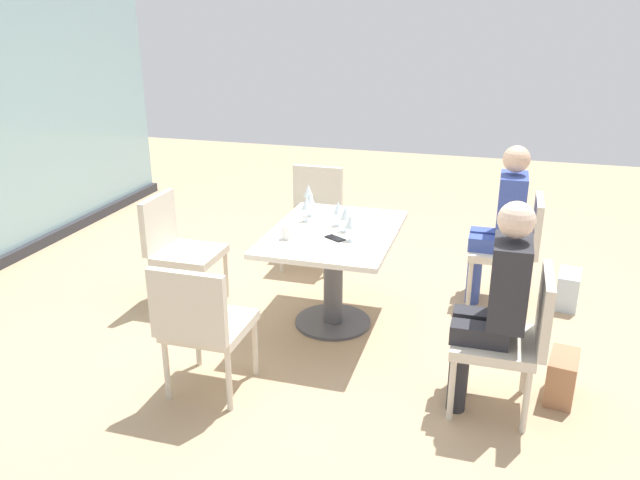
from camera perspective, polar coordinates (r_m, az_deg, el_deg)
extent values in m
plane|color=tan|center=(4.74, 1.17, -7.52)|extent=(12.00, 12.00, 0.00)
cube|color=silver|center=(4.45, 1.24, 0.62)|extent=(1.19, 0.87, 0.04)
cylinder|color=#4C4C51|center=(4.58, 1.20, -3.68)|extent=(0.14, 0.14, 0.69)
cylinder|color=#4C4C51|center=(4.73, 1.17, -7.39)|extent=(0.56, 0.56, 0.02)
cube|color=beige|center=(5.11, 15.95, -1.03)|extent=(0.46, 0.46, 0.06)
cube|color=beige|center=(5.04, 19.04, 1.24)|extent=(0.46, 0.05, 0.42)
cylinder|color=beige|center=(5.38, 13.65, -2.31)|extent=(0.04, 0.04, 0.39)
cylinder|color=beige|center=(5.01, 13.37, -4.00)|extent=(0.04, 0.04, 0.39)
cylinder|color=beige|center=(5.38, 17.89, -2.72)|extent=(0.04, 0.04, 0.39)
cylinder|color=beige|center=(5.01, 17.93, -4.44)|extent=(0.04, 0.04, 0.39)
cube|color=beige|center=(3.76, 15.41, -8.92)|extent=(0.46, 0.46, 0.06)
cube|color=beige|center=(3.66, 19.67, -5.99)|extent=(0.46, 0.05, 0.42)
cylinder|color=beige|center=(4.05, 12.34, -10.08)|extent=(0.04, 0.04, 0.39)
cylinder|color=beige|center=(3.70, 11.82, -13.13)|extent=(0.04, 0.04, 0.39)
cylinder|color=beige|center=(4.05, 18.07, -10.63)|extent=(0.04, 0.04, 0.39)
cylinder|color=beige|center=(3.71, 18.14, -13.72)|extent=(0.04, 0.04, 0.39)
cube|color=beige|center=(5.59, -0.93, 1.62)|extent=(0.46, 0.46, 0.06)
cube|color=beige|center=(5.75, -0.21, 4.65)|extent=(0.05, 0.46, 0.42)
cylinder|color=beige|center=(5.55, -3.51, -1.04)|extent=(0.04, 0.04, 0.39)
cylinder|color=beige|center=(5.43, 0.47, -1.47)|extent=(0.04, 0.04, 0.39)
cylinder|color=beige|center=(5.90, -2.20, 0.32)|extent=(0.04, 0.04, 0.39)
cylinder|color=beige|center=(5.79, 1.56, -0.06)|extent=(0.04, 0.04, 0.39)
cube|color=beige|center=(3.86, -9.92, -7.63)|extent=(0.46, 0.46, 0.06)
cube|color=beige|center=(3.56, -11.90, -5.98)|extent=(0.05, 0.46, 0.42)
cylinder|color=beige|center=(4.05, -5.90, -9.61)|extent=(0.04, 0.04, 0.39)
cylinder|color=beige|center=(4.21, -11.02, -8.72)|extent=(0.04, 0.04, 0.39)
cylinder|color=beige|center=(3.74, -8.24, -12.50)|extent=(0.04, 0.04, 0.39)
cylinder|color=beige|center=(3.91, -13.71, -11.38)|extent=(0.04, 0.04, 0.39)
cube|color=beige|center=(4.96, -11.68, -1.31)|extent=(0.46, 0.46, 0.06)
cube|color=beige|center=(4.99, -14.42, 1.56)|extent=(0.46, 0.05, 0.42)
cylinder|color=beige|center=(4.79, -10.47, -4.92)|extent=(0.04, 0.04, 0.39)
cylinder|color=beige|center=(5.12, -8.49, -3.11)|extent=(0.04, 0.04, 0.39)
cylinder|color=beige|center=(4.98, -14.61, -4.28)|extent=(0.04, 0.04, 0.39)
cylinder|color=beige|center=(5.29, -12.44, -2.59)|extent=(0.04, 0.04, 0.39)
cylinder|color=#384C9E|center=(5.26, 13.86, -2.48)|extent=(0.11, 0.11, 0.45)
cube|color=#384C9E|center=(5.16, 15.18, 0.29)|extent=(0.13, 0.32, 0.11)
cylinder|color=#384C9E|center=(5.10, 13.74, -3.23)|extent=(0.11, 0.11, 0.45)
cube|color=#384C9E|center=(5.00, 15.10, -0.39)|extent=(0.13, 0.32, 0.11)
cube|color=#384C9E|center=(4.99, 16.94, 2.99)|extent=(0.34, 0.20, 0.48)
sphere|color=#D8AD8C|center=(4.90, 17.37, 7.01)|extent=(0.20, 0.20, 0.20)
cylinder|color=#28282D|center=(3.93, 12.59, -10.53)|extent=(0.11, 0.11, 0.45)
cube|color=#28282D|center=(3.80, 14.36, -7.04)|extent=(0.13, 0.32, 0.11)
cylinder|color=#28282D|center=(3.78, 12.37, -11.89)|extent=(0.11, 0.11, 0.45)
cube|color=#28282D|center=(3.64, 14.22, -8.30)|extent=(0.13, 0.32, 0.11)
cube|color=#28282D|center=(3.60, 16.76, -3.69)|extent=(0.34, 0.20, 0.48)
sphere|color=beige|center=(3.47, 17.36, 1.75)|extent=(0.20, 0.20, 0.20)
cylinder|color=silver|center=(4.43, 2.27, 0.82)|extent=(0.06, 0.06, 0.00)
cylinder|color=silver|center=(4.42, 2.28, 1.37)|extent=(0.01, 0.01, 0.08)
cone|color=silver|center=(4.39, 2.29, 2.48)|extent=(0.07, 0.07, 0.09)
cylinder|color=silver|center=(4.55, 1.69, 1.34)|extent=(0.06, 0.06, 0.00)
cylinder|color=silver|center=(4.53, 1.69, 1.88)|extent=(0.01, 0.01, 0.08)
cone|color=silver|center=(4.51, 1.70, 2.96)|extent=(0.07, 0.07, 0.09)
cylinder|color=silver|center=(4.77, -0.87, 2.25)|extent=(0.06, 0.06, 0.00)
cylinder|color=silver|center=(4.76, -0.87, 2.77)|extent=(0.01, 0.01, 0.08)
cone|color=silver|center=(4.73, -0.88, 3.81)|extent=(0.07, 0.07, 0.09)
cylinder|color=silver|center=(4.64, -1.22, 1.74)|extent=(0.06, 0.06, 0.00)
cylinder|color=silver|center=(4.63, -1.23, 2.27)|extent=(0.01, 0.01, 0.08)
cone|color=silver|center=(4.60, -1.24, 3.34)|extent=(0.07, 0.07, 0.09)
cylinder|color=silver|center=(4.26, 2.73, -0.03)|extent=(0.06, 0.06, 0.00)
cylinder|color=silver|center=(4.24, 2.74, 0.54)|extent=(0.01, 0.01, 0.08)
cone|color=silver|center=(4.21, 2.76, 1.69)|extent=(0.07, 0.07, 0.09)
cylinder|color=silver|center=(4.97, -1.05, 3.01)|extent=(0.06, 0.06, 0.00)
cylinder|color=silver|center=(4.96, -1.05, 3.51)|extent=(0.01, 0.01, 0.08)
cone|color=silver|center=(4.93, -1.06, 4.51)|extent=(0.07, 0.07, 0.09)
cylinder|color=white|center=(4.28, -3.00, 0.69)|extent=(0.08, 0.08, 0.09)
cube|color=black|center=(4.29, 1.37, 0.16)|extent=(0.14, 0.16, 0.01)
cube|color=silver|center=(5.30, 21.53, -4.18)|extent=(0.32, 0.20, 0.28)
cube|color=#A3704C|center=(4.10, 21.04, -11.50)|extent=(0.32, 0.21, 0.28)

